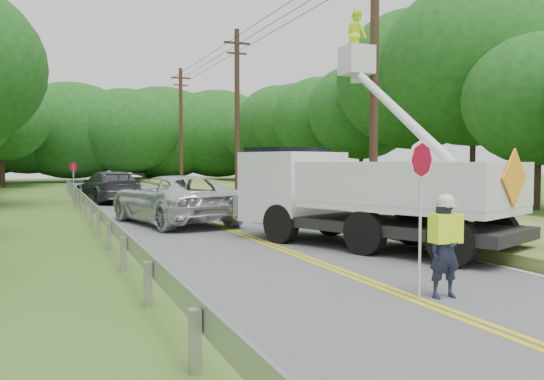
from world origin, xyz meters
name	(u,v)px	position (x,y,z in m)	size (l,w,h in m)	color
ground	(405,297)	(0.00, 0.00, 0.00)	(140.00, 140.00, 0.00)	#385D1A
road	(197,218)	(0.00, 14.00, 0.01)	(7.20, 96.00, 0.03)	#505153
guardrail	(90,205)	(-4.02, 14.91, 0.55)	(0.18, 48.00, 0.77)	#999CA1
utility_poles	(283,98)	(5.00, 17.02, 5.27)	(1.60, 43.30, 10.00)	black
tall_grass_verge	(353,208)	(7.10, 14.00, 0.15)	(7.00, 96.00, 0.30)	#426324
treeline_right	(390,100)	(15.77, 24.19, 6.33)	(10.54, 54.02, 12.15)	#332319
treeline_horizon	(96,131)	(-0.46, 56.30, 5.50)	(57.35, 14.44, 10.82)	#174216
flagger	(444,242)	(0.50, -0.35, 0.95)	(1.05, 0.41, 2.59)	#191E33
bucket_truck	(340,183)	(2.03, 5.99, 1.66)	(5.30, 8.67, 7.33)	black
suv_silver	(173,199)	(-1.34, 12.20, 0.89)	(2.88, 6.25, 1.74)	silver
suv_darkgrey	(108,187)	(-2.46, 23.68, 0.86)	(2.36, 5.80, 1.68)	#393C41
stop_sign_permanent	(74,179)	(-4.40, 19.68, 1.45)	(0.38, 0.32, 2.23)	#999CA1
yard_sign	(441,216)	(5.94, 6.54, 0.54)	(0.49, 0.24, 0.75)	white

